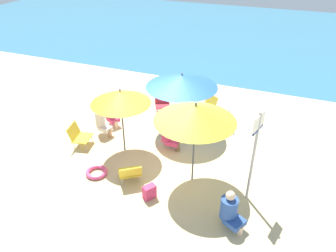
{
  "coord_description": "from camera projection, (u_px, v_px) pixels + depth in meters",
  "views": [
    {
      "loc": [
        3.2,
        -6.68,
        5.3
      ],
      "look_at": [
        0.44,
        0.36,
        0.7
      ],
      "focal_mm": 34.49,
      "sensor_mm": 36.0,
      "label": 1
    }
  ],
  "objects": [
    {
      "name": "beach_chair_e",
      "position": [
        130.0,
        172.0,
        7.82
      ],
      "size": [
        0.72,
        0.71,
        0.53
      ],
      "rotation": [
        0.0,
        0.0,
        2.19
      ],
      "color": "gold",
      "rests_on": "ground_plane"
    },
    {
      "name": "beach_bag",
      "position": [
        149.0,
        192.0,
        7.39
      ],
      "size": [
        0.31,
        0.34,
        0.34
      ],
      "primitive_type": "cube",
      "rotation": [
        0.0,
        0.0,
        0.99
      ],
      "color": "#DB3866",
      "rests_on": "ground_plane"
    },
    {
      "name": "umbrella_blue",
      "position": [
        182.0,
        81.0,
        9.21
      ],
      "size": [
        2.09,
        2.09,
        1.86
      ],
      "color": "#4C4C51",
      "rests_on": "ground_plane"
    },
    {
      "name": "beach_chair_d",
      "position": [
        78.0,
        135.0,
        9.15
      ],
      "size": [
        0.63,
        0.65,
        0.63
      ],
      "rotation": [
        0.0,
        0.0,
        0.21
      ],
      "color": "gold",
      "rests_on": "ground_plane"
    },
    {
      "name": "warning_sign",
      "position": [
        255.0,
        145.0,
        6.71
      ],
      "size": [
        0.15,
        0.49,
        2.25
      ],
      "rotation": [
        0.0,
        0.0,
        -0.25
      ],
      "color": "#ADADB2",
      "rests_on": "ground_plane"
    },
    {
      "name": "person_b",
      "position": [
        110.0,
        112.0,
        10.07
      ],
      "size": [
        0.54,
        0.46,
        0.9
      ],
      "rotation": [
        0.0,
        0.0,
        5.78
      ],
      "color": "#DB3866",
      "rests_on": "ground_plane"
    },
    {
      "name": "ground_plane",
      "position": [
        149.0,
        150.0,
        9.07
      ],
      "size": [
        40.0,
        40.0,
        0.0
      ],
      "primitive_type": "plane",
      "color": "#D3BC8C"
    },
    {
      "name": "person_d",
      "position": [
        168.0,
        135.0,
        8.91
      ],
      "size": [
        0.54,
        0.29,
        0.94
      ],
      "rotation": [
        0.0,
        0.0,
        6.28
      ],
      "color": "#DB3866",
      "rests_on": "ground_plane"
    },
    {
      "name": "sea_water",
      "position": [
        238.0,
        32.0,
        19.53
      ],
      "size": [
        40.0,
        16.0,
        0.01
      ],
      "primitive_type": "cube",
      "color": "teal",
      "rests_on": "ground_plane"
    },
    {
      "name": "beach_chair_b",
      "position": [
        208.0,
        105.0,
        10.72
      ],
      "size": [
        0.73,
        0.73,
        0.64
      ],
      "rotation": [
        0.0,
        0.0,
        -2.21
      ],
      "color": "gold",
      "rests_on": "ground_plane"
    },
    {
      "name": "person_a",
      "position": [
        230.0,
        210.0,
        6.55
      ],
      "size": [
        0.58,
        0.51,
        0.9
      ],
      "rotation": [
        0.0,
        0.0,
        5.79
      ],
      "color": "#2D519E",
      "rests_on": "ground_plane"
    },
    {
      "name": "person_c",
      "position": [
        102.0,
        121.0,
        9.57
      ],
      "size": [
        0.53,
        0.36,
        0.92
      ],
      "rotation": [
        0.0,
        0.0,
        6.05
      ],
      "color": "silver",
      "rests_on": "ground_plane"
    },
    {
      "name": "beach_chair_a",
      "position": [
        162.0,
        102.0,
        10.91
      ],
      "size": [
        0.67,
        0.69,
        0.61
      ],
      "rotation": [
        0.0,
        0.0,
        -1.09
      ],
      "color": "red",
      "rests_on": "ground_plane"
    },
    {
      "name": "beach_chair_c",
      "position": [
        222.0,
        115.0,
        10.09
      ],
      "size": [
        0.68,
        0.71,
        0.67
      ],
      "rotation": [
        0.0,
        0.0,
        -2.74
      ],
      "color": "white",
      "rests_on": "ground_plane"
    },
    {
      "name": "umbrella_orange",
      "position": [
        120.0,
        97.0,
        8.24
      ],
      "size": [
        1.57,
        1.57,
        1.89
      ],
      "color": "#4C4C51",
      "rests_on": "ground_plane"
    },
    {
      "name": "swim_ring",
      "position": [
        97.0,
        172.0,
        8.17
      ],
      "size": [
        0.55,
        0.55,
        0.11
      ],
      "primitive_type": "torus",
      "color": "#E54C7F",
      "rests_on": "ground_plane"
    },
    {
      "name": "umbrella_yellow",
      "position": [
        195.0,
        113.0,
        7.03
      ],
      "size": [
        1.85,
        1.85,
        2.15
      ],
      "color": "#4C4C51",
      "rests_on": "ground_plane"
    }
  ]
}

